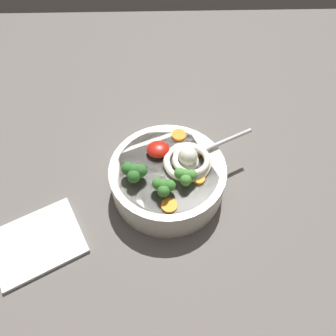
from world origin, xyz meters
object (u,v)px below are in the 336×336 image
Objects in this scene: soup_bowl at (168,178)px; noodle_pile at (189,160)px; folded_napkin at (38,242)px; soup_spoon at (193,155)px.

soup_bowl is 2.21× the size of noodle_pile.
noodle_pile is 0.66× the size of folded_napkin.
soup_bowl is at bearing -180.00° from soup_spoon.
soup_spoon is at bearing 25.53° from folded_napkin.
noodle_pile is at bearing -144.45° from soup_spoon.
soup_bowl is 1.31× the size of soup_spoon.
soup_spoon is (4.71, 2.35, 4.11)cm from soup_bowl.
noodle_pile is 0.59× the size of soup_spoon.
soup_bowl is 1.45× the size of folded_napkin.
folded_napkin is at bearing -156.39° from noodle_pile.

